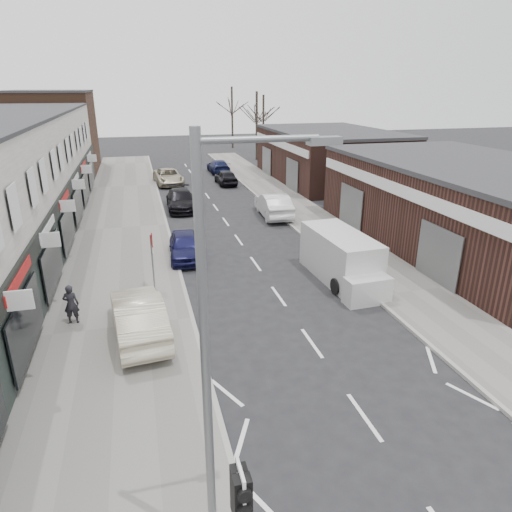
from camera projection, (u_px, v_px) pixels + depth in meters
ground at (403, 472)px, 10.86m from camera, size 160.00×160.00×0.00m
pavement_left at (122, 228)px, 29.17m from camera, size 5.50×64.00×0.12m
pavement_right at (306, 215)px, 32.13m from camera, size 3.50×64.00×0.12m
brick_block_far at (53, 133)px, 47.03m from camera, size 8.00×10.00×8.00m
right_unit_near at (470, 206)px, 25.71m from camera, size 10.00×18.00×4.50m
right_unit_far at (329, 156)px, 43.83m from camera, size 10.00×16.00×4.50m
tree_far_a at (257, 160)px, 56.48m from camera, size 3.60×3.60×8.00m
tree_far_b at (263, 153)px, 62.50m from camera, size 3.60×3.60×7.50m
tree_far_c at (233, 148)px, 67.23m from camera, size 3.60×3.60×8.50m
traffic_light at (241, 509)px, 7.14m from camera, size 0.28×0.60×3.10m
street_lamp at (216, 348)px, 7.44m from camera, size 2.23×0.22×8.00m
warning_sign at (152, 244)px, 19.74m from camera, size 0.12×0.80×2.70m
white_van at (342, 259)px, 21.31m from camera, size 2.24×5.78×2.21m
sedan_on_pavement at (138, 316)px, 16.28m from camera, size 2.18×4.99×1.59m
pedestrian at (71, 304)px, 17.18m from camera, size 0.60×0.43×1.57m
parked_car_left_a at (185, 246)px, 24.05m from camera, size 1.88×4.16×1.39m
parked_car_left_b at (181, 200)px, 33.61m from camera, size 2.13×4.99×1.43m
parked_car_left_c at (168, 177)px, 42.21m from camera, size 2.73×5.25×1.41m
parked_car_right_a at (274, 205)px, 31.73m from camera, size 2.01×5.08×1.65m
parked_car_right_b at (226, 177)px, 42.19m from camera, size 1.70×4.05×1.37m
parked_car_right_c at (218, 166)px, 47.82m from camera, size 1.93×4.68×1.35m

